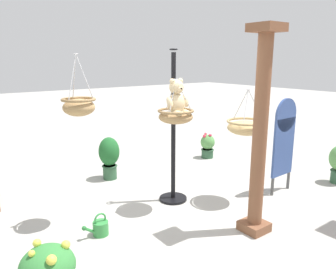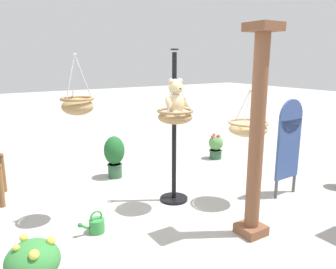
# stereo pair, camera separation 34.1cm
# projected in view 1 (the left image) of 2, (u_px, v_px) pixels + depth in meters

# --- Properties ---
(ground_plane) EXTENTS (40.00, 40.00, 0.00)m
(ground_plane) POSITION_uv_depth(u_px,v_px,m) (163.00, 202.00, 5.18)
(ground_plane) COLOR #ADAAA3
(display_pole_central) EXTENTS (0.44, 0.44, 2.36)m
(display_pole_central) POSITION_uv_depth(u_px,v_px,m) (173.00, 157.00, 5.12)
(display_pole_central) COLOR black
(display_pole_central) RESTS_ON ground
(hanging_basket_with_teddy) EXTENTS (0.52, 0.52, 0.63)m
(hanging_basket_with_teddy) POSITION_uv_depth(u_px,v_px,m) (176.00, 116.00, 4.68)
(hanging_basket_with_teddy) COLOR #A37F51
(teddy_bear) EXTENTS (0.36, 0.32, 0.53)m
(teddy_bear) POSITION_uv_depth(u_px,v_px,m) (177.00, 100.00, 4.61)
(teddy_bear) COLOR #D1B789
(hanging_basket_left_high) EXTENTS (0.60, 0.60, 0.70)m
(hanging_basket_left_high) POSITION_uv_depth(u_px,v_px,m) (246.00, 127.00, 4.97)
(hanging_basket_left_high) COLOR tan
(hanging_basket_right_low) EXTENTS (0.43, 0.43, 0.78)m
(hanging_basket_right_low) POSITION_uv_depth(u_px,v_px,m) (79.00, 106.00, 4.17)
(hanging_basket_right_low) COLOR #A37F51
(greenhouse_pillar_left) EXTENTS (0.34, 0.34, 2.61)m
(greenhouse_pillar_left) POSITION_uv_depth(u_px,v_px,m) (260.00, 138.00, 4.05)
(greenhouse_pillar_left) COLOR brown
(greenhouse_pillar_left) RESTS_ON ground
(potted_plant_fern_front) EXTENTS (0.32, 0.32, 0.57)m
(potted_plant_fern_front) POSITION_uv_depth(u_px,v_px,m) (208.00, 145.00, 7.48)
(potted_plant_fern_front) COLOR #2D5638
(potted_plant_fern_front) RESTS_ON ground
(potted_plant_bushy_green) EXTENTS (0.39, 0.39, 0.80)m
(potted_plant_bushy_green) POSITION_uv_depth(u_px,v_px,m) (109.00, 156.00, 6.12)
(potted_plant_bushy_green) COLOR #2D5638
(potted_plant_bushy_green) RESTS_ON ground
(display_sign_board) EXTENTS (0.55, 0.07, 1.60)m
(display_sign_board) POSITION_uv_depth(u_px,v_px,m) (284.00, 138.00, 5.39)
(display_sign_board) COLOR #334C8C
(display_sign_board) RESTS_ON ground
(watering_can) EXTENTS (0.35, 0.20, 0.30)m
(watering_can) POSITION_uv_depth(u_px,v_px,m) (100.00, 228.00, 4.20)
(watering_can) COLOR #338C3F
(watering_can) RESTS_ON ground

